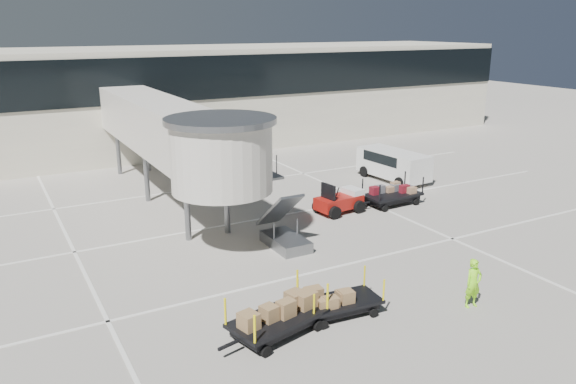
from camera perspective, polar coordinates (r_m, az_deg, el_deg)
name	(u,v)px	position (r m, az deg, el deg)	size (l,w,h in m)	color
ground	(377,282)	(22.74, 9.07, -9.04)	(140.00, 140.00, 0.00)	#AAA398
lane_markings	(259,217)	(29.76, -3.00, -2.54)	(40.00, 30.00, 0.02)	silver
terminal	(151,97)	(47.95, -13.75, 9.37)	(64.00, 12.11, 15.20)	beige
jet_bridge	(176,134)	(30.13, -11.29, 5.82)	(5.70, 20.40, 6.03)	beige
baggage_tug	(340,201)	(30.42, 5.29, -0.94)	(2.75, 1.93, 1.72)	maroon
suitcase_cart	(393,195)	(32.09, 10.60, -0.32)	(4.07, 1.76, 1.58)	black
box_cart_near	(339,301)	(19.99, 5.24, -10.99)	(3.52, 1.64, 1.36)	black
box_cart_far	(278,318)	(18.73, -0.98, -12.65)	(4.10, 2.34, 1.57)	black
ground_worker	(473,283)	(21.34, 18.31, -8.79)	(0.66, 0.44, 1.83)	#86EE19
minivan	(392,163)	(37.27, 10.50, 2.96)	(2.54, 5.19, 1.91)	silver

